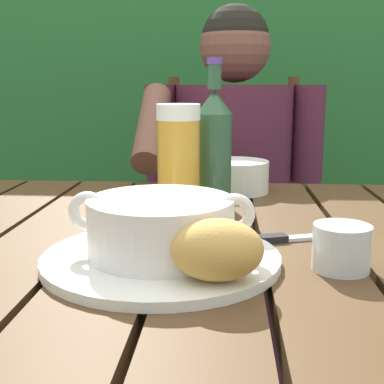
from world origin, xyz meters
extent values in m
cube|color=#4B311B|center=(-0.25, 0.00, 0.75)|extent=(0.12, 0.97, 0.04)
cube|color=#4B311B|center=(-0.13, 0.00, 0.75)|extent=(0.12, 0.97, 0.04)
cube|color=#4B311B|center=(0.00, 0.00, 0.75)|extent=(0.12, 0.97, 0.04)
cube|color=#4B311B|center=(0.13, 0.00, 0.75)|extent=(0.12, 0.97, 0.04)
cube|color=#4B311B|center=(0.00, 0.45, 0.69)|extent=(1.08, 0.03, 0.08)
cube|color=#4B311B|center=(-0.52, 0.44, 0.36)|extent=(0.06, 0.06, 0.73)
cube|color=#25612B|center=(0.00, 1.70, 0.90)|extent=(3.81, 0.60, 1.79)
cylinder|color=#4C3823|center=(0.57, 1.85, 0.82)|extent=(0.10, 0.10, 1.64)
cylinder|color=#51301A|center=(0.23, 0.65, 0.22)|extent=(0.04, 0.04, 0.43)
cylinder|color=#51301A|center=(-0.16, 0.65, 0.22)|extent=(0.04, 0.04, 0.43)
cylinder|color=#51301A|center=(0.23, 1.07, 0.22)|extent=(0.04, 0.04, 0.43)
cylinder|color=#51301A|center=(-0.16, 1.07, 0.22)|extent=(0.04, 0.04, 0.43)
cube|color=#51301A|center=(0.03, 0.86, 0.44)|extent=(0.43, 0.46, 0.02)
cylinder|color=#51301A|center=(0.23, 1.07, 0.72)|extent=(0.04, 0.04, 0.58)
cylinder|color=#51301A|center=(-0.16, 1.07, 0.72)|extent=(0.04, 0.04, 0.58)
cube|color=#51301A|center=(0.03, 1.07, 0.63)|extent=(0.39, 0.02, 0.04)
cube|color=#51301A|center=(0.03, 1.07, 0.78)|extent=(0.39, 0.02, 0.04)
cube|color=#51301A|center=(0.03, 1.07, 0.92)|extent=(0.39, 0.02, 0.04)
cylinder|color=#512136|center=(0.12, 0.56, 0.23)|extent=(0.11, 0.11, 0.45)
cylinder|color=#512136|center=(0.12, 0.66, 0.51)|extent=(0.13, 0.40, 0.13)
cylinder|color=#512136|center=(-0.05, 0.56, 0.23)|extent=(0.11, 0.11, 0.45)
cylinder|color=#512136|center=(-0.05, 0.66, 0.51)|extent=(0.13, 0.40, 0.13)
cylinder|color=#512136|center=(0.03, 0.76, 0.75)|extent=(0.32, 0.32, 0.47)
sphere|color=brown|center=(0.03, 0.76, 1.08)|extent=(0.19, 0.19, 0.19)
sphere|color=black|center=(0.03, 0.76, 1.10)|extent=(0.18, 0.18, 0.18)
cylinder|color=#512136|center=(0.23, 0.74, 0.85)|extent=(0.08, 0.08, 0.26)
cylinder|color=#512136|center=(-0.17, 0.74, 0.85)|extent=(0.08, 0.08, 0.26)
cylinder|color=brown|center=(-0.17, 0.58, 0.88)|extent=(0.07, 0.25, 0.21)
cylinder|color=white|center=(-0.06, -0.06, 0.77)|extent=(0.30, 0.30, 0.01)
cylinder|color=white|center=(-0.06, -0.06, 0.81)|extent=(0.18, 0.18, 0.07)
cylinder|color=#A04B20|center=(-0.06, -0.06, 0.83)|extent=(0.16, 0.16, 0.01)
torus|color=white|center=(-0.15, -0.06, 0.83)|extent=(0.05, 0.01, 0.05)
torus|color=white|center=(0.03, -0.06, 0.83)|extent=(0.05, 0.01, 0.05)
ellipsoid|color=gold|center=(0.01, -0.14, 0.81)|extent=(0.11, 0.08, 0.07)
cylinder|color=gold|center=(-0.06, 0.19, 0.84)|extent=(0.07, 0.07, 0.16)
cylinder|color=white|center=(-0.06, 0.19, 0.94)|extent=(0.07, 0.07, 0.03)
cylinder|color=#2C5336|center=(-0.01, 0.24, 0.85)|extent=(0.06, 0.06, 0.17)
cone|color=#2C5336|center=(-0.01, 0.24, 0.95)|extent=(0.06, 0.06, 0.04)
cylinder|color=#2C5336|center=(-0.01, 0.24, 1.00)|extent=(0.02, 0.02, 0.04)
cylinder|color=#5A3A96|center=(-0.01, 0.24, 1.02)|extent=(0.03, 0.03, 0.01)
cylinder|color=silver|center=(0.15, -0.07, 0.79)|extent=(0.07, 0.07, 0.06)
cube|color=silver|center=(0.13, 0.05, 0.77)|extent=(0.11, 0.05, 0.00)
cube|color=black|center=(0.07, 0.03, 0.77)|extent=(0.06, 0.04, 0.01)
cylinder|color=white|center=(0.03, 0.38, 0.80)|extent=(0.14, 0.14, 0.06)
camera|label=1|loc=(0.02, -0.67, 0.98)|focal=48.51mm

